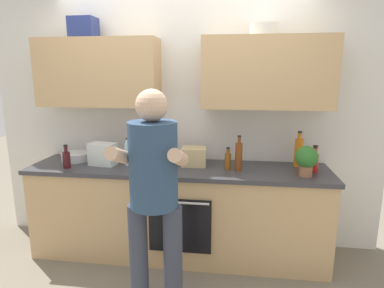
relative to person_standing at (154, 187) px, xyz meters
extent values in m
plane|color=#756B5B|center=(0.02, 0.82, -0.99)|extent=(12.00, 12.00, 0.00)
cube|color=silver|center=(0.02, 1.18, 0.26)|extent=(4.00, 0.06, 2.50)
cube|color=tan|center=(-0.78, 0.99, 0.79)|extent=(1.19, 0.32, 0.65)
cube|color=tan|center=(0.83, 0.99, 0.79)|extent=(1.19, 0.32, 0.65)
cylinder|color=silver|center=(0.79, 0.99, 1.16)|extent=(0.26, 0.26, 0.10)
cube|color=navy|center=(-0.91, 0.99, 1.21)|extent=(0.24, 0.20, 0.19)
cube|color=tan|center=(0.02, 0.82, -0.56)|extent=(2.80, 0.60, 0.86)
cube|color=#38383D|center=(0.02, 0.82, -0.11)|extent=(2.84, 0.64, 0.04)
cube|color=black|center=(0.09, 0.51, -0.54)|extent=(0.56, 0.02, 0.50)
cylinder|color=silver|center=(0.09, 0.49, -0.31)|extent=(0.52, 0.02, 0.02)
cylinder|color=#383D4C|center=(-0.13, 0.00, -0.56)|extent=(0.14, 0.14, 0.85)
cylinder|color=#383D4C|center=(0.13, 0.00, -0.56)|extent=(0.14, 0.14, 0.85)
cylinder|color=navy|center=(0.00, 0.00, 0.16)|extent=(0.34, 0.34, 0.60)
sphere|color=#D8AD8C|center=(0.00, 0.00, 0.58)|extent=(0.22, 0.22, 0.22)
cylinder|color=#D8AD8C|center=(-0.20, -0.12, 0.25)|extent=(0.09, 0.31, 0.19)
cylinder|color=#D8AD8C|center=(0.20, -0.12, 0.25)|extent=(0.09, 0.31, 0.19)
cylinder|color=orange|center=(1.16, 1.00, 0.04)|extent=(0.08, 0.08, 0.27)
cylinder|color=orange|center=(1.16, 1.00, 0.21)|extent=(0.03, 0.03, 0.06)
cylinder|color=black|center=(1.16, 1.00, 0.24)|extent=(0.04, 0.04, 0.02)
cylinder|color=#471419|center=(-1.00, 0.65, -0.01)|extent=(0.07, 0.07, 0.15)
cylinder|color=#471419|center=(-1.00, 0.65, 0.09)|extent=(0.03, 0.03, 0.05)
cylinder|color=black|center=(-1.00, 0.65, 0.12)|extent=(0.04, 0.04, 0.02)
cylinder|color=#8C4C14|center=(0.50, 0.81, -0.01)|extent=(0.06, 0.06, 0.15)
cylinder|color=#8C4C14|center=(0.50, 0.81, 0.08)|extent=(0.03, 0.03, 0.04)
cylinder|color=black|center=(0.50, 0.81, 0.11)|extent=(0.03, 0.03, 0.01)
cylinder|color=brown|center=(0.59, 0.78, 0.04)|extent=(0.07, 0.07, 0.26)
cylinder|color=brown|center=(0.59, 0.78, 0.19)|extent=(0.03, 0.03, 0.06)
cylinder|color=black|center=(0.59, 0.78, 0.23)|extent=(0.03, 0.03, 0.01)
cylinder|color=silver|center=(-0.46, 0.81, 0.02)|extent=(0.05, 0.05, 0.22)
cylinder|color=silver|center=(-0.46, 0.81, 0.15)|extent=(0.02, 0.02, 0.03)
cylinder|color=black|center=(-0.46, 0.81, 0.17)|extent=(0.03, 0.03, 0.01)
cylinder|color=red|center=(1.27, 0.84, -0.01)|extent=(0.07, 0.07, 0.16)
cylinder|color=red|center=(1.27, 0.84, 0.10)|extent=(0.04, 0.04, 0.06)
cylinder|color=black|center=(1.27, 0.84, 0.15)|extent=(0.04, 0.04, 0.02)
cylinder|color=#33598C|center=(-0.03, 0.77, -0.04)|extent=(0.09, 0.09, 0.11)
cylinder|color=silver|center=(-1.04, 0.92, -0.05)|extent=(0.29, 0.29, 0.08)
cylinder|color=#9E6647|center=(1.17, 0.70, -0.04)|extent=(0.11, 0.11, 0.09)
sphere|color=#2D6B28|center=(1.17, 0.70, 0.08)|extent=(0.19, 0.19, 0.19)
cube|color=tan|center=(0.17, 0.90, 0.00)|extent=(0.25, 0.22, 0.17)
cube|color=red|center=(-0.27, 0.92, -0.02)|extent=(0.28, 0.24, 0.15)
cube|color=silver|center=(-0.70, 0.79, 0.02)|extent=(0.27, 0.18, 0.22)
camera|label=1|loc=(0.56, -2.12, 0.79)|focal=30.64mm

